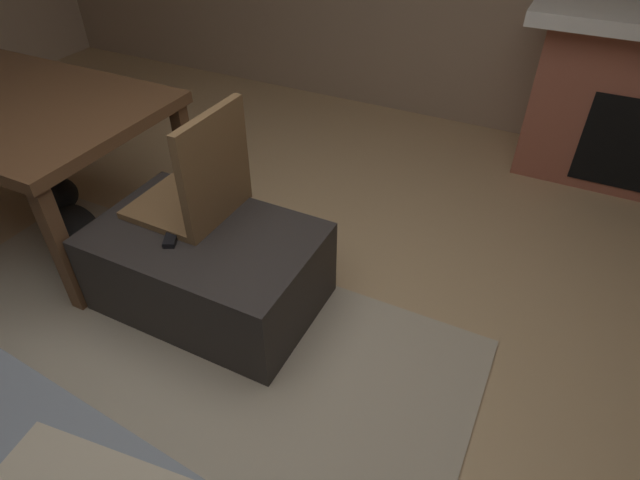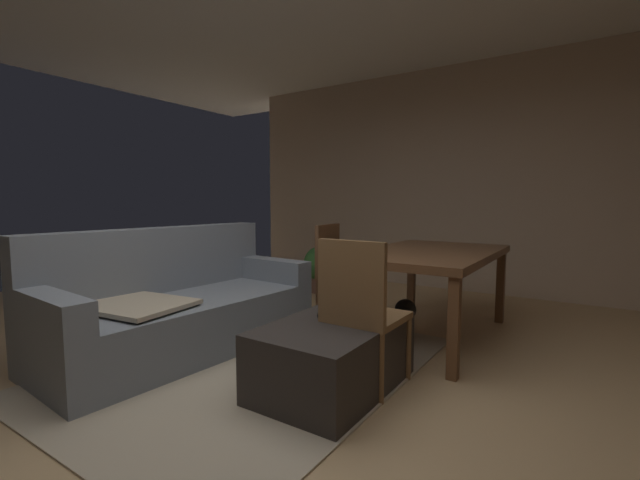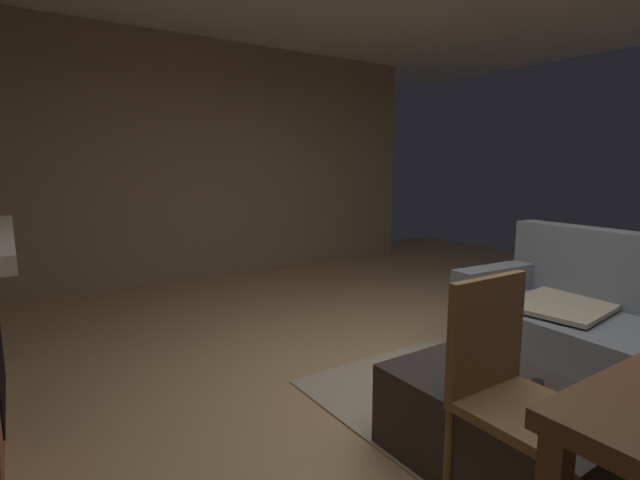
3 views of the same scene
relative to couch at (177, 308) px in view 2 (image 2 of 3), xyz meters
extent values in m
plane|color=tan|center=(-0.44, -1.09, -0.33)|extent=(9.40, 9.40, 0.00)
cube|color=#C4AA91|center=(3.47, -1.09, 1.11)|extent=(0.12, 6.04, 2.87)
cube|color=tan|center=(0.07, -0.73, -0.32)|extent=(2.60, 2.00, 0.01)
cube|color=slate|center=(0.00, -0.07, -0.12)|extent=(2.09, 1.04, 0.42)
cube|color=slate|center=(0.02, 0.28, 0.35)|extent=(2.04, 0.34, 0.52)
cube|color=slate|center=(0.92, -0.13, 0.19)|extent=(0.24, 0.92, 0.20)
cube|color=slate|center=(-0.92, -0.01, 0.19)|extent=(0.24, 0.92, 0.20)
cube|color=tan|center=(-0.40, -0.04, 0.12)|extent=(0.65, 0.83, 0.03)
cube|color=#2D2826|center=(0.07, -1.38, -0.12)|extent=(1.00, 0.65, 0.42)
cube|color=black|center=(0.17, -1.30, 0.10)|extent=(0.12, 0.17, 0.02)
cube|color=brown|center=(1.39, -1.51, 0.38)|extent=(1.67, 1.01, 0.06)
cube|color=brown|center=(0.62, -1.07, 0.01)|extent=(0.07, 0.07, 0.68)
cube|color=brown|center=(2.16, -1.07, 0.01)|extent=(0.07, 0.07, 0.68)
cube|color=brown|center=(0.62, -1.96, 0.01)|extent=(0.07, 0.07, 0.68)
cube|color=brown|center=(2.16, -1.96, 0.01)|extent=(0.07, 0.07, 0.68)
cube|color=brown|center=(1.39, -0.71, 0.10)|extent=(0.47, 0.47, 0.04)
cube|color=brown|center=(1.38, -0.51, 0.36)|extent=(0.44, 0.07, 0.48)
cylinder|color=brown|center=(1.61, -0.89, -0.12)|extent=(0.04, 0.04, 0.41)
cylinder|color=brown|center=(1.21, -0.93, -0.12)|extent=(0.04, 0.04, 0.41)
cylinder|color=brown|center=(1.58, -0.50, -0.12)|extent=(0.04, 0.04, 0.41)
cylinder|color=brown|center=(1.18, -0.53, -0.12)|extent=(0.04, 0.04, 0.41)
cube|color=brown|center=(0.26, -1.51, 0.10)|extent=(0.44, 0.44, 0.04)
cube|color=brown|center=(0.06, -1.51, 0.36)|extent=(0.05, 0.44, 0.48)
cylinder|color=brown|center=(0.46, -1.32, -0.12)|extent=(0.04, 0.04, 0.41)
cylinder|color=brown|center=(0.46, -1.72, -0.12)|extent=(0.04, 0.04, 0.41)
cylinder|color=brown|center=(0.06, -1.31, -0.12)|extent=(0.04, 0.04, 0.41)
cylinder|color=brown|center=(0.06, -1.71, -0.12)|extent=(0.04, 0.04, 0.41)
cylinder|color=brown|center=(2.29, 0.20, -0.22)|extent=(0.19, 0.19, 0.22)
ellipsoid|color=#387233|center=(2.29, 0.20, 0.05)|extent=(0.38, 0.38, 0.42)
ellipsoid|color=black|center=(0.87, -1.34, -0.16)|extent=(0.54, 0.44, 0.23)
sphere|color=black|center=(1.06, -1.45, -0.04)|extent=(0.17, 0.17, 0.17)
camera|label=1|loc=(-1.20, 0.00, 1.50)|focal=29.23mm
camera|label=2|loc=(-2.05, -2.69, 0.83)|focal=23.53mm
camera|label=3|loc=(1.22, -3.12, 1.05)|focal=26.16mm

